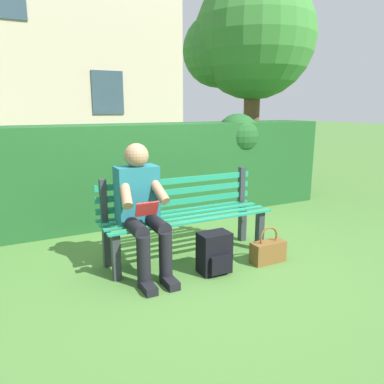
{
  "coord_description": "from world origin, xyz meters",
  "views": [
    {
      "loc": [
        1.55,
        3.14,
        1.5
      ],
      "look_at": [
        0.0,
        0.1,
        0.71
      ],
      "focal_mm": 34.32,
      "sensor_mm": 36.0,
      "label": 1
    }
  ],
  "objects_px": {
    "tree": "(248,41)",
    "backpack": "(214,253)",
    "person_seated": "(142,206)",
    "handbag": "(268,251)",
    "park_bench": "(184,214)"
  },
  "relations": [
    {
      "from": "park_bench",
      "to": "handbag",
      "type": "bearing_deg",
      "value": 140.85
    },
    {
      "from": "park_bench",
      "to": "backpack",
      "type": "relative_size",
      "value": 4.49
    },
    {
      "from": "person_seated",
      "to": "handbag",
      "type": "height_order",
      "value": "person_seated"
    },
    {
      "from": "person_seated",
      "to": "tree",
      "type": "distance_m",
      "value": 4.56
    },
    {
      "from": "person_seated",
      "to": "handbag",
      "type": "xyz_separation_m",
      "value": [
        -1.17,
        0.36,
        -0.51
      ]
    },
    {
      "from": "tree",
      "to": "handbag",
      "type": "relative_size",
      "value": 10.34
    },
    {
      "from": "park_bench",
      "to": "tree",
      "type": "bearing_deg",
      "value": -134.42
    },
    {
      "from": "park_bench",
      "to": "backpack",
      "type": "bearing_deg",
      "value": 98.08
    },
    {
      "from": "park_bench",
      "to": "tree",
      "type": "xyz_separation_m",
      "value": [
        -2.52,
        -2.57,
        2.21
      ]
    },
    {
      "from": "park_bench",
      "to": "tree",
      "type": "height_order",
      "value": "tree"
    },
    {
      "from": "tree",
      "to": "backpack",
      "type": "distance_m",
      "value": 4.63
    },
    {
      "from": "park_bench",
      "to": "tree",
      "type": "distance_m",
      "value": 4.23
    },
    {
      "from": "park_bench",
      "to": "backpack",
      "type": "distance_m",
      "value": 0.56
    },
    {
      "from": "handbag",
      "to": "tree",
      "type": "bearing_deg",
      "value": -120.98
    },
    {
      "from": "person_seated",
      "to": "tree",
      "type": "height_order",
      "value": "tree"
    }
  ]
}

